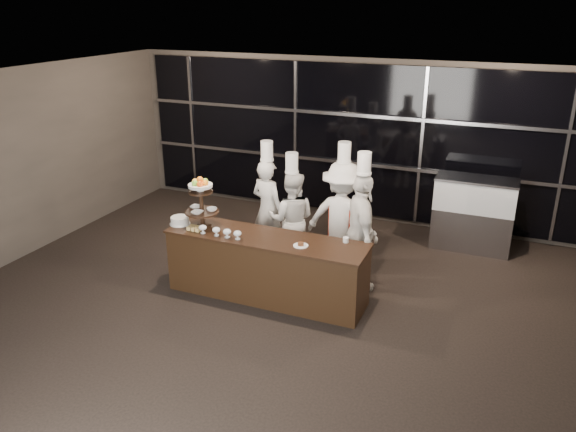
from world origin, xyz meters
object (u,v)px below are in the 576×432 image
at_px(display_case, 474,210).
at_px(chef_c, 342,218).
at_px(display_stand, 201,199).
at_px(buffet_counter, 267,267).
at_px(chef_b, 292,219).
at_px(layer_cake, 180,221).
at_px(chef_a, 268,208).
at_px(chef_d, 361,231).

height_order(display_case, chef_c, chef_c).
height_order(display_stand, display_case, display_stand).
xyz_separation_m(buffet_counter, display_stand, (-1.00, -0.00, 0.87)).
bearing_deg(chef_b, buffet_counter, -86.26).
bearing_deg(display_case, buffet_counter, -131.13).
xyz_separation_m(buffet_counter, chef_b, (-0.07, 1.10, 0.32)).
bearing_deg(layer_cake, chef_b, 41.94).
distance_m(chef_a, chef_b, 0.49).
relative_size(display_stand, chef_b, 0.41).
xyz_separation_m(buffet_counter, chef_d, (1.12, 0.78, 0.42)).
bearing_deg(chef_b, chef_d, -14.79).
bearing_deg(chef_b, layer_cake, -138.06).
distance_m(display_stand, display_case, 4.54).
relative_size(layer_cake, display_case, 0.23).
distance_m(layer_cake, chef_d, 2.60).
bearing_deg(chef_a, chef_c, -2.09).
xyz_separation_m(chef_b, chef_d, (1.19, -0.31, 0.10)).
bearing_deg(chef_d, display_case, 56.54).
xyz_separation_m(display_stand, chef_a, (0.46, 1.23, -0.49)).
distance_m(chef_b, chef_d, 1.24).
xyz_separation_m(chef_c, chef_d, (0.41, -0.40, 0.00)).
bearing_deg(chef_d, buffet_counter, -145.08).
bearing_deg(display_case, chef_b, -145.66).
bearing_deg(chef_a, chef_b, -16.00).
distance_m(display_stand, chef_c, 2.13).
height_order(layer_cake, display_case, display_case).
distance_m(buffet_counter, display_stand, 1.33).
bearing_deg(buffet_counter, display_case, 48.87).
bearing_deg(chef_c, chef_a, 177.91).
xyz_separation_m(chef_b, chef_c, (0.78, 0.09, 0.10)).
bearing_deg(chef_d, chef_b, 165.21).
relative_size(chef_b, chef_c, 0.89).
relative_size(chef_b, chef_d, 0.90).
relative_size(layer_cake, chef_b, 0.16).
bearing_deg(chef_b, display_case, 34.34).
distance_m(buffet_counter, display_case, 3.77).
xyz_separation_m(display_stand, chef_b, (0.93, 1.10, -0.56)).
bearing_deg(display_case, chef_d, -123.46).
height_order(buffet_counter, layer_cake, layer_cake).
bearing_deg(chef_a, layer_cake, -122.18).
distance_m(display_stand, chef_a, 1.40).
bearing_deg(display_stand, chef_b, 49.72).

